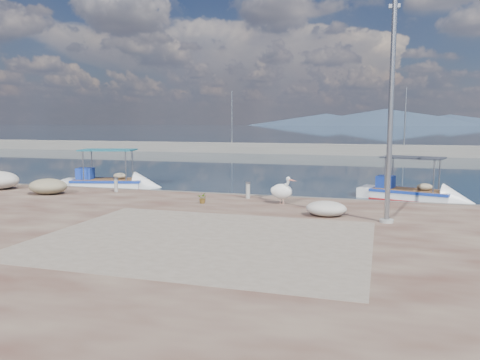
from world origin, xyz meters
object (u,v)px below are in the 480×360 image
object	(u,v)px
boat_right	(410,196)
pelican	(282,191)
lamp_post	(390,119)
bollard_near	(248,189)
boat_left	(108,185)

from	to	relation	value
boat_right	pelican	xyz separation A→B (m)	(-5.08, -5.77, 0.83)
lamp_post	bollard_near	bearing A→B (deg)	149.48
boat_left	lamp_post	world-z (taller)	lamp_post
boat_right	lamp_post	world-z (taller)	lamp_post
boat_left	bollard_near	world-z (taller)	boat_left
lamp_post	boat_right	bearing A→B (deg)	81.85
lamp_post	bollard_near	size ratio (longest dim) A/B	9.93
boat_right	bollard_near	bearing A→B (deg)	-127.18
boat_left	pelican	distance (m)	12.08
boat_right	bollard_near	xyz separation A→B (m)	(-6.74, -4.84, 0.69)
lamp_post	bollard_near	xyz separation A→B (m)	(-5.58, 3.29, -2.92)
boat_right	lamp_post	distance (m)	8.97
boat_right	bollard_near	size ratio (longest dim) A/B	7.49
pelican	bollard_near	world-z (taller)	pelican
bollard_near	pelican	bearing A→B (deg)	-29.17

